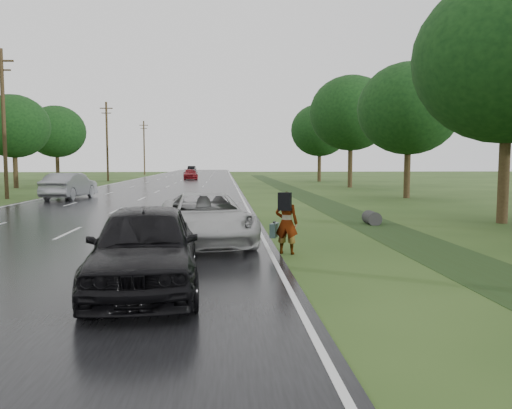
{
  "coord_description": "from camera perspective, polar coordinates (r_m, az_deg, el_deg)",
  "views": [
    {
      "loc": [
        5.45,
        -9.81,
        2.57
      ],
      "look_at": [
        6.42,
        4.68,
        1.3
      ],
      "focal_mm": 35.0,
      "sensor_mm": 36.0,
      "label": 1
    }
  ],
  "objects": [
    {
      "name": "road",
      "position": [
        55.14,
        -9.48,
        2.28
      ],
      "size": [
        14.0,
        180.0,
        0.04
      ],
      "primitive_type": "cube",
      "color": "black",
      "rests_on": "ground"
    },
    {
      "name": "edge_stripe_east",
      "position": [
        54.89,
        -2.45,
        2.36
      ],
      "size": [
        0.12,
        180.0,
        0.01
      ],
      "primitive_type": "cube",
      "color": "silver",
      "rests_on": "road"
    },
    {
      "name": "edge_stripe_west",
      "position": [
        56.21,
        -16.35,
        2.22
      ],
      "size": [
        0.12,
        180.0,
        0.01
      ],
      "primitive_type": "cube",
      "color": "silver",
      "rests_on": "road"
    },
    {
      "name": "center_line",
      "position": [
        55.14,
        -9.48,
        2.31
      ],
      "size": [
        0.12,
        180.0,
        0.01
      ],
      "primitive_type": "cube",
      "color": "silver",
      "rests_on": "road"
    },
    {
      "name": "drainage_ditch",
      "position": [
        29.26,
        8.14,
        -0.02
      ],
      "size": [
        2.2,
        120.0,
        0.56
      ],
      "color": "#213313",
      "rests_on": "ground"
    },
    {
      "name": "utility_pole_mid",
      "position": [
        37.86,
        -26.87,
        8.44
      ],
      "size": [
        1.6,
        0.26,
        10.0
      ],
      "color": "#332414",
      "rests_on": "ground"
    },
    {
      "name": "utility_pole_far",
      "position": [
        66.5,
        -16.66,
        7.05
      ],
      "size": [
        1.6,
        0.26,
        10.0
      ],
      "color": "#332414",
      "rests_on": "ground"
    },
    {
      "name": "utility_pole_distant",
      "position": [
        95.97,
        -12.66,
        6.45
      ],
      "size": [
        1.6,
        0.26,
        10.0
      ],
      "color": "#332414",
      "rests_on": "ground"
    },
    {
      "name": "tree_east_b",
      "position": [
        23.3,
        26.93,
        14.63
      ],
      "size": [
        7.6,
        7.6,
        10.11
      ],
      "color": "#332414",
      "rests_on": "ground"
    },
    {
      "name": "tree_east_c",
      "position": [
        36.31,
        17.06,
        10.42
      ],
      "size": [
        7.0,
        7.0,
        9.29
      ],
      "color": "#332414",
      "rests_on": "ground"
    },
    {
      "name": "tree_east_d",
      "position": [
        49.59,
        10.8,
        10.21
      ],
      "size": [
        8.0,
        8.0,
        10.76
      ],
      "color": "#332414",
      "rests_on": "ground"
    },
    {
      "name": "tree_east_f",
      "position": [
        63.09,
        7.29,
        8.41
      ],
      "size": [
        7.2,
        7.2,
        9.62
      ],
      "color": "#332414",
      "rests_on": "ground"
    },
    {
      "name": "tree_west_d",
      "position": [
        52.72,
        -25.95,
        8.04
      ],
      "size": [
        6.6,
        6.6,
        8.8
      ],
      "color": "#332414",
      "rests_on": "ground"
    },
    {
      "name": "tree_west_f",
      "position": [
        66.09,
        -21.85,
        7.74
      ],
      "size": [
        7.0,
        7.0,
        9.29
      ],
      "color": "#332414",
      "rests_on": "ground"
    },
    {
      "name": "pedestrian",
      "position": [
        13.78,
        3.41,
        -2.0
      ],
      "size": [
        0.84,
        0.86,
        1.73
      ],
      "rotation": [
        0.0,
        0.0,
        2.81
      ],
      "color": "#A5998C",
      "rests_on": "ground"
    },
    {
      "name": "white_pickup",
      "position": [
        15.5,
        -5.78,
        -1.53
      ],
      "size": [
        3.42,
        5.93,
        1.55
      ],
      "primitive_type": "imported",
      "rotation": [
        0.0,
        0.0,
        0.16
      ],
      "color": "silver",
      "rests_on": "road"
    },
    {
      "name": "dark_sedan",
      "position": [
        10.05,
        -12.53,
        -4.73
      ],
      "size": [
        2.37,
        5.14,
        1.71
      ],
      "primitive_type": "imported",
      "rotation": [
        0.0,
        0.0,
        0.07
      ],
      "color": "black",
      "rests_on": "road"
    },
    {
      "name": "silver_sedan",
      "position": [
        35.58,
        -20.52,
        2.01
      ],
      "size": [
        2.46,
        5.47,
        1.74
      ],
      "primitive_type": "imported",
      "rotation": [
        0.0,
        0.0,
        3.02
      ],
      "color": "gray",
      "rests_on": "road"
    },
    {
      "name": "far_car_red",
      "position": [
        69.23,
        -7.5,
        3.44
      ],
      "size": [
        2.35,
        4.96,
        1.4
      ],
      "primitive_type": "imported",
      "rotation": [
        0.0,
        0.0,
        0.08
      ],
      "color": "maroon",
      "rests_on": "road"
    },
    {
      "name": "far_car_dark",
      "position": [
        108.01,
        -7.33,
        4.01
      ],
      "size": [
        1.71,
        4.51,
        1.47
      ],
      "primitive_type": "imported",
      "rotation": [
        0.0,
        0.0,
        3.11
      ],
      "color": "black",
      "rests_on": "road"
    }
  ]
}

